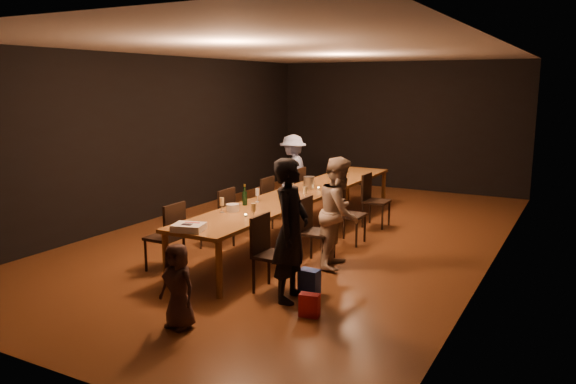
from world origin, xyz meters
The scene contains 30 objects.
ground centered at (0.00, 0.00, 0.00)m, with size 10.00×10.00×0.00m, color #4C2513.
room_shell centered at (0.00, 0.00, 2.08)m, with size 6.04×10.04×3.02m.
table centered at (0.00, 0.00, 0.70)m, with size 0.90×6.00×0.75m.
chair_right_0 centered at (0.85, -2.40, 0.47)m, with size 0.42×0.42×0.93m, color black, non-canonical shape.
chair_right_1 centered at (0.85, -1.20, 0.47)m, with size 0.42×0.42×0.93m, color black, non-canonical shape.
chair_right_2 centered at (0.85, 0.00, 0.47)m, with size 0.42×0.42×0.93m, color black, non-canonical shape.
chair_right_3 centered at (0.85, 1.20, 0.47)m, with size 0.42×0.42×0.93m, color black, non-canonical shape.
chair_left_0 centered at (-0.85, -2.40, 0.47)m, with size 0.42×0.42×0.93m, color black, non-canonical shape.
chair_left_1 centered at (-0.85, -1.20, 0.47)m, with size 0.42×0.42×0.93m, color black, non-canonical shape.
chair_left_2 centered at (-0.85, 0.00, 0.47)m, with size 0.42×0.42×0.93m, color black, non-canonical shape.
chair_left_3 centered at (-0.85, 1.20, 0.47)m, with size 0.42×0.42×0.93m, color black, non-canonical shape.
woman_birthday centered at (1.15, -2.53, 0.83)m, with size 0.61×0.40×1.66m, color black.
woman_tan centered at (1.15, -1.13, 0.76)m, with size 0.74×0.58×1.52m, color #C0A790.
man_blue centered at (-1.15, 1.83, 0.74)m, with size 0.96×0.55×1.49m, color #91A8E0.
child centered at (0.50, -3.76, 0.45)m, with size 0.44×0.28×0.89m, color #402A24.
gift_bag_red centered at (1.56, -2.87, 0.13)m, with size 0.22×0.12×0.26m, color red.
gift_bag_blue centered at (1.26, -2.26, 0.15)m, with size 0.24×0.16×0.30m, color #2643A6.
birthday_cake centered at (-0.06, -2.86, 0.79)m, with size 0.43×0.38×0.09m.
plate_stack centered at (-0.19, -1.74, 0.80)m, with size 0.18×0.18×0.10m, color white.
champagne_bottle centered at (-0.26, -1.32, 0.90)m, with size 0.07×0.07×0.31m, color black, non-canonical shape.
ice_bucket centered at (-0.03, 0.31, 0.85)m, with size 0.18×0.18×0.20m, color #B3B4B8.
wineglass_0 centered at (-0.27, -1.87, 0.85)m, with size 0.06×0.06×0.21m, color beige, non-canonical shape.
wineglass_1 centered at (0.30, -1.97, 0.85)m, with size 0.06×0.06×0.21m, color beige, non-canonical shape.
wineglass_2 centered at (-0.21, -1.05, 0.85)m, with size 0.06×0.06×0.21m, color silver, non-canonical shape.
wineglass_3 centered at (0.35, -0.59, 0.85)m, with size 0.06×0.06×0.21m, color beige, non-canonical shape.
wineglass_4 centered at (-0.25, 0.13, 0.85)m, with size 0.06×0.06×0.21m, color silver, non-canonical shape.
wineglass_5 centered at (0.12, 1.12, 0.85)m, with size 0.06×0.06×0.21m, color silver, non-canonical shape.
tealight_near centered at (0.15, -1.93, 0.77)m, with size 0.05×0.05×0.03m, color #B2B7B2.
tealight_mid centered at (0.15, 0.30, 0.77)m, with size 0.05×0.05×0.03m, color #B2B7B2.
tealight_far centered at (0.15, 1.41, 0.77)m, with size 0.05×0.05×0.03m, color #B2B7B2.
Camera 1 is at (4.09, -8.00, 2.47)m, focal length 35.00 mm.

